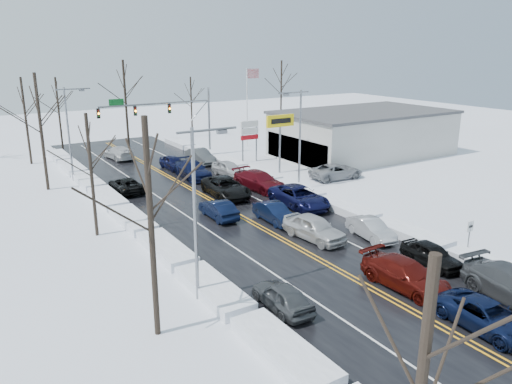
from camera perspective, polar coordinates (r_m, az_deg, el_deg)
ground at (r=33.88m, az=3.48°, el=-5.68°), size 160.00×160.00×0.00m
road_surface at (r=35.40m, az=1.60°, el=-4.65°), size 14.00×84.00×0.01m
snow_bank_left at (r=32.13m, az=-9.85°, el=-7.17°), size 1.85×72.00×0.62m
snow_bank_right at (r=39.88m, az=10.75°, el=-2.50°), size 1.85×72.00×0.62m
traffic_signal_mast at (r=58.19m, az=-9.90°, el=9.01°), size 13.28×0.39×8.00m
tires_plus_sign at (r=51.11m, az=2.79°, el=7.68°), size 3.20×0.34×6.00m
used_vehicles_sign at (r=56.35m, az=-0.74°, el=6.79°), size 2.20×0.22×4.65m
speed_limit_sign at (r=33.67m, az=23.23°, el=-4.21°), size 0.55×0.09×2.35m
flagpole at (r=65.18m, az=-0.90°, el=10.41°), size 1.87×1.20×10.00m
dealership_building at (r=61.51m, az=12.11°, el=6.62°), size 20.40×12.40×5.30m
streetlight_ne at (r=44.99m, az=4.85°, el=6.86°), size 3.20×0.25×9.00m
streetlight_sw at (r=24.84m, az=-6.62°, el=-1.06°), size 3.20×0.25×9.00m
streetlight_nw at (r=51.03m, az=-20.48°, el=7.02°), size 3.20×0.25×9.00m
tree_left_a at (r=11.20m, az=18.43°, el=-19.57°), size 3.60×3.60×9.00m
tree_left_b at (r=21.43m, az=-12.17°, el=0.52°), size 4.00×4.00×10.00m
tree_left_c at (r=35.04m, az=-18.52°, el=4.39°), size 3.40×3.40×8.50m
tree_left_d at (r=48.31m, az=-23.60°, el=8.65°), size 4.20×4.20×10.50m
tree_left_e at (r=60.26m, az=-25.00°, el=9.10°), size 3.80×3.80×9.50m
tree_far_b at (r=67.92m, az=-21.74°, el=9.82°), size 3.60×3.60×9.00m
tree_far_c at (r=67.80m, az=-14.79°, el=11.61°), size 4.40×4.40×11.00m
tree_far_d at (r=72.94m, az=-7.44°, el=10.93°), size 3.40×3.40×8.50m
tree_far_e at (r=81.22m, az=2.91°, el=12.57°), size 4.20×4.20×10.50m
queued_car_2 at (r=26.39m, az=24.80°, el=-14.07°), size 2.44×4.97×1.36m
queued_car_3 at (r=28.91m, az=16.62°, el=-10.44°), size 2.40×5.47×1.56m
queued_car_4 at (r=34.45m, az=6.62°, el=-5.37°), size 2.48×5.10×1.68m
queued_car_5 at (r=37.56m, az=2.13°, el=-3.40°), size 1.62×4.33×1.41m
queued_car_6 at (r=43.85m, az=-3.44°, el=-0.49°), size 3.31×6.25×1.67m
queued_car_7 at (r=50.36m, az=-7.25°, el=1.64°), size 2.66×5.88×1.67m
queued_car_8 at (r=54.25m, az=-9.44°, el=2.61°), size 1.87×4.27×1.43m
queued_car_12 at (r=32.14m, az=19.32°, el=-7.89°), size 1.92×4.17×1.39m
queued_car_13 at (r=35.28m, az=12.94°, el=-5.16°), size 1.98×4.29×1.36m
queued_car_14 at (r=41.13m, az=4.93°, el=-1.67°), size 3.03×6.18×1.69m
queued_car_15 at (r=45.81m, az=0.38°, el=0.28°), size 3.12×6.08×1.69m
queued_car_16 at (r=50.75m, az=-3.13°, el=1.86°), size 2.09×4.54×1.51m
queued_car_17 at (r=56.54m, az=-6.34°, el=3.30°), size 1.77×4.86×1.59m
oncoming_car_0 at (r=38.44m, az=-4.29°, el=-2.97°), size 1.62×4.34×1.42m
oncoming_car_1 at (r=46.54m, az=-14.55°, el=-0.00°), size 2.24×4.85×1.35m
oncoming_car_2 at (r=60.49m, az=-15.38°, el=3.67°), size 2.66×5.38×1.51m
oncoming_car_3 at (r=25.79m, az=3.03°, el=-13.16°), size 1.76×4.08×1.37m
parked_car_0 at (r=50.20m, az=9.12°, el=1.51°), size 5.65×2.96×1.52m
parked_car_1 at (r=55.26m, az=8.64°, el=2.90°), size 2.46×4.79×1.33m
parked_car_2 at (r=59.05m, az=3.44°, el=3.93°), size 2.47×4.91×1.60m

